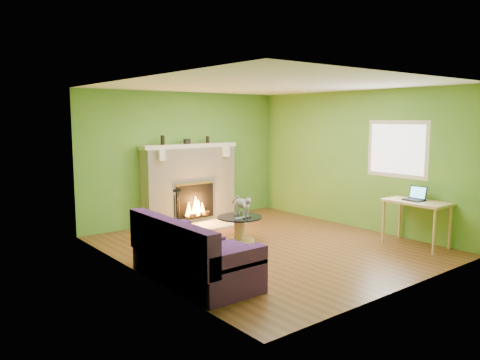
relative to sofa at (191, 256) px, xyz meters
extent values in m
plane|color=brown|center=(1.86, 0.62, -0.33)|extent=(5.00, 5.00, 0.00)
plane|color=white|center=(1.86, 0.62, 2.27)|extent=(5.00, 5.00, 0.00)
plane|color=#4D842B|center=(1.86, 3.12, 0.97)|extent=(5.00, 0.00, 5.00)
plane|color=#4D842B|center=(1.86, -1.88, 0.97)|extent=(5.00, 0.00, 5.00)
plane|color=#4D842B|center=(-0.39, 0.62, 0.97)|extent=(0.00, 5.00, 5.00)
plane|color=#4D842B|center=(4.11, 0.62, 0.97)|extent=(0.00, 5.00, 5.00)
plane|color=silver|center=(4.10, -0.28, 1.22)|extent=(0.00, 1.20, 1.20)
plane|color=white|center=(4.09, -0.28, 1.22)|extent=(0.00, 1.06, 1.06)
cube|color=beige|center=(1.86, 2.95, 0.42)|extent=(2.00, 0.35, 1.50)
cube|color=black|center=(1.86, 2.76, 0.11)|extent=(0.85, 0.03, 0.68)
cube|color=gold|center=(1.86, 2.75, 0.47)|extent=(0.91, 0.02, 0.04)
cylinder|color=black|center=(1.86, 2.72, -0.17)|extent=(0.55, 0.07, 0.07)
cube|color=silver|center=(1.86, 2.92, 1.21)|extent=(2.10, 0.28, 0.08)
cube|color=silver|center=(1.11, 2.73, 1.07)|extent=(0.12, 0.10, 0.20)
cube|color=silver|center=(2.61, 2.73, 1.07)|extent=(0.12, 0.10, 0.20)
cube|color=beige|center=(1.86, 2.42, -0.31)|extent=(1.50, 0.75, 0.03)
cube|color=silver|center=(1.86, 2.92, 1.21)|extent=(2.10, 0.28, 0.08)
cube|color=#441757|center=(0.06, -0.01, -0.11)|extent=(0.85, 1.88, 0.42)
cube|color=#441757|center=(-0.29, -0.01, 0.25)|extent=(0.19, 1.88, 0.53)
cube|color=#441757|center=(0.06, -0.85, 0.16)|extent=(0.85, 0.19, 0.21)
cube|color=#441757|center=(0.06, 0.84, 0.16)|extent=(0.85, 0.19, 0.21)
cube|color=#441757|center=(0.11, -0.54, 0.16)|extent=(0.68, 0.50, 0.12)
cube|color=#441757|center=(0.11, 0.09, 0.16)|extent=(0.68, 0.50, 0.12)
cube|color=#441757|center=(0.11, 0.62, 0.16)|extent=(0.68, 0.50, 0.12)
cylinder|color=tan|center=(1.70, 1.13, -0.31)|extent=(0.53, 0.53, 0.03)
cylinder|color=tan|center=(1.70, 1.13, -0.11)|extent=(0.19, 0.19, 0.37)
cylinder|color=black|center=(1.70, 1.13, 0.09)|extent=(0.76, 0.76, 0.02)
cube|color=tan|center=(3.81, -0.88, 0.40)|extent=(0.58, 1.01, 0.04)
cylinder|color=tan|center=(3.57, -1.33, 0.03)|extent=(0.04, 0.04, 0.71)
cylinder|color=tan|center=(4.05, -1.33, 0.03)|extent=(0.04, 0.04, 0.71)
cylinder|color=tan|center=(3.57, -0.42, 0.03)|extent=(0.04, 0.04, 0.71)
cylinder|color=tan|center=(4.05, -0.42, 0.03)|extent=(0.04, 0.04, 0.71)
cube|color=gray|center=(1.60, 1.01, 0.11)|extent=(0.17, 0.05, 0.02)
cube|color=black|center=(1.72, 0.95, 0.11)|extent=(0.16, 0.06, 0.02)
cylinder|color=black|center=(1.27, 2.95, 1.34)|extent=(0.08, 0.08, 0.18)
cylinder|color=black|center=(2.30, 2.95, 1.32)|extent=(0.07, 0.07, 0.14)
cube|color=black|center=(1.81, 2.95, 1.30)|extent=(0.12, 0.08, 0.10)
camera|label=1|loc=(-3.13, -4.96, 1.77)|focal=35.00mm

